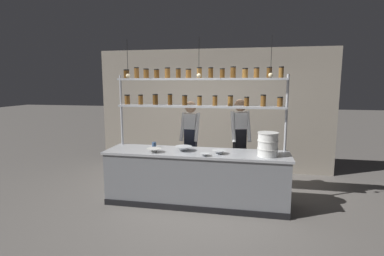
{
  "coord_description": "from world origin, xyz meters",
  "views": [
    {
      "loc": [
        0.89,
        -4.87,
        2.08
      ],
      "look_at": [
        -0.11,
        0.2,
        1.29
      ],
      "focal_mm": 28.0,
      "sensor_mm": 36.0,
      "label": 1
    }
  ],
  "objects_px": {
    "spice_shelf_unit": "(199,94)",
    "prep_bowl_near_left": "(154,150)",
    "serving_cup_front": "(154,145)",
    "prep_bowl_center_back": "(183,149)",
    "prep_bowl_center_front": "(219,152)",
    "prep_bowl_near_right": "(205,155)",
    "container_stack": "(268,144)",
    "chef_left": "(191,138)",
    "chef_center": "(240,139)"
  },
  "relations": [
    {
      "from": "chef_left",
      "to": "spice_shelf_unit",
      "type": "bearing_deg",
      "value": -56.85
    },
    {
      "from": "serving_cup_front",
      "to": "prep_bowl_near_left",
      "type": "bearing_deg",
      "value": -71.7
    },
    {
      "from": "prep_bowl_near_left",
      "to": "prep_bowl_center_back",
      "type": "relative_size",
      "value": 0.84
    },
    {
      "from": "serving_cup_front",
      "to": "prep_bowl_center_front",
      "type": "bearing_deg",
      "value": -12.25
    },
    {
      "from": "container_stack",
      "to": "prep_bowl_center_back",
      "type": "bearing_deg",
      "value": 176.27
    },
    {
      "from": "prep_bowl_near_right",
      "to": "spice_shelf_unit",
      "type": "bearing_deg",
      "value": 108.41
    },
    {
      "from": "prep_bowl_center_front",
      "to": "chef_center",
      "type": "bearing_deg",
      "value": 69.51
    },
    {
      "from": "spice_shelf_unit",
      "to": "prep_bowl_center_front",
      "type": "distance_m",
      "value": 1.11
    },
    {
      "from": "prep_bowl_center_front",
      "to": "prep_bowl_near_right",
      "type": "height_order",
      "value": "prep_bowl_center_front"
    },
    {
      "from": "chef_left",
      "to": "chef_center",
      "type": "xyz_separation_m",
      "value": [
        0.95,
        -0.04,
        0.04
      ]
    },
    {
      "from": "container_stack",
      "to": "prep_bowl_near_right",
      "type": "bearing_deg",
      "value": -169.03
    },
    {
      "from": "prep_bowl_center_back",
      "to": "serving_cup_front",
      "type": "relative_size",
      "value": 3.01
    },
    {
      "from": "chef_center",
      "to": "prep_bowl_center_back",
      "type": "distance_m",
      "value": 1.18
    },
    {
      "from": "prep_bowl_near_left",
      "to": "prep_bowl_near_right",
      "type": "height_order",
      "value": "prep_bowl_near_left"
    },
    {
      "from": "container_stack",
      "to": "prep_bowl_near_left",
      "type": "bearing_deg",
      "value": -177.02
    },
    {
      "from": "prep_bowl_near_left",
      "to": "prep_bowl_near_right",
      "type": "distance_m",
      "value": 0.88
    },
    {
      "from": "spice_shelf_unit",
      "to": "chef_left",
      "type": "bearing_deg",
      "value": 118.95
    },
    {
      "from": "container_stack",
      "to": "prep_bowl_center_back",
      "type": "xyz_separation_m",
      "value": [
        -1.39,
        0.09,
        -0.15
      ]
    },
    {
      "from": "prep_bowl_center_back",
      "to": "serving_cup_front",
      "type": "bearing_deg",
      "value": 163.96
    },
    {
      "from": "spice_shelf_unit",
      "to": "prep_bowl_center_front",
      "type": "relative_size",
      "value": 13.11
    },
    {
      "from": "chef_center",
      "to": "prep_bowl_center_back",
      "type": "relative_size",
      "value": 5.96
    },
    {
      "from": "prep_bowl_near_left",
      "to": "chef_center",
      "type": "bearing_deg",
      "value": 33.33
    },
    {
      "from": "spice_shelf_unit",
      "to": "prep_bowl_center_back",
      "type": "distance_m",
      "value": 1.01
    },
    {
      "from": "prep_bowl_center_front",
      "to": "prep_bowl_center_back",
      "type": "bearing_deg",
      "value": 171.4
    },
    {
      "from": "chef_left",
      "to": "container_stack",
      "type": "distance_m",
      "value": 1.66
    },
    {
      "from": "chef_left",
      "to": "prep_bowl_near_left",
      "type": "bearing_deg",
      "value": -110.38
    },
    {
      "from": "chef_center",
      "to": "container_stack",
      "type": "height_order",
      "value": "chef_center"
    },
    {
      "from": "spice_shelf_unit",
      "to": "serving_cup_front",
      "type": "height_order",
      "value": "spice_shelf_unit"
    },
    {
      "from": "spice_shelf_unit",
      "to": "prep_bowl_center_back",
      "type": "bearing_deg",
      "value": -121.78
    },
    {
      "from": "container_stack",
      "to": "prep_bowl_center_front",
      "type": "relative_size",
      "value": 1.67
    },
    {
      "from": "chef_center",
      "to": "chef_left",
      "type": "bearing_deg",
      "value": 161.13
    },
    {
      "from": "chef_center",
      "to": "prep_bowl_near_right",
      "type": "relative_size",
      "value": 10.96
    },
    {
      "from": "spice_shelf_unit",
      "to": "container_stack",
      "type": "xyz_separation_m",
      "value": [
        1.19,
        -0.42,
        -0.77
      ]
    },
    {
      "from": "spice_shelf_unit",
      "to": "chef_center",
      "type": "xyz_separation_m",
      "value": [
        0.72,
        0.39,
        -0.85
      ]
    },
    {
      "from": "prep_bowl_near_right",
      "to": "serving_cup_front",
      "type": "bearing_deg",
      "value": 155.68
    },
    {
      "from": "chef_left",
      "to": "prep_bowl_center_front",
      "type": "height_order",
      "value": "chef_left"
    },
    {
      "from": "prep_bowl_center_back",
      "to": "serving_cup_front",
      "type": "distance_m",
      "value": 0.6
    },
    {
      "from": "chef_left",
      "to": "container_stack",
      "type": "height_order",
      "value": "chef_left"
    },
    {
      "from": "spice_shelf_unit",
      "to": "chef_center",
      "type": "height_order",
      "value": "spice_shelf_unit"
    },
    {
      "from": "spice_shelf_unit",
      "to": "chef_center",
      "type": "relative_size",
      "value": 1.69
    },
    {
      "from": "spice_shelf_unit",
      "to": "serving_cup_front",
      "type": "relative_size",
      "value": 30.39
    },
    {
      "from": "spice_shelf_unit",
      "to": "prep_bowl_near_left",
      "type": "bearing_deg",
      "value": -142.04
    },
    {
      "from": "container_stack",
      "to": "prep_bowl_near_left",
      "type": "xyz_separation_m",
      "value": [
        -1.85,
        -0.1,
        -0.16
      ]
    },
    {
      "from": "prep_bowl_center_back",
      "to": "spice_shelf_unit",
      "type": "bearing_deg",
      "value": 58.22
    },
    {
      "from": "chef_left",
      "to": "prep_bowl_near_right",
      "type": "height_order",
      "value": "chef_left"
    },
    {
      "from": "container_stack",
      "to": "prep_bowl_center_back",
      "type": "relative_size",
      "value": 1.29
    },
    {
      "from": "prep_bowl_center_back",
      "to": "prep_bowl_near_right",
      "type": "relative_size",
      "value": 1.84
    },
    {
      "from": "chef_center",
      "to": "prep_bowl_near_right",
      "type": "distance_m",
      "value": 1.13
    },
    {
      "from": "spice_shelf_unit",
      "to": "prep_bowl_near_left",
      "type": "height_order",
      "value": "spice_shelf_unit"
    },
    {
      "from": "prep_bowl_center_back",
      "to": "container_stack",
      "type": "bearing_deg",
      "value": -3.73
    }
  ]
}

